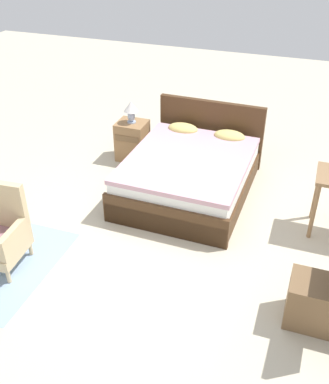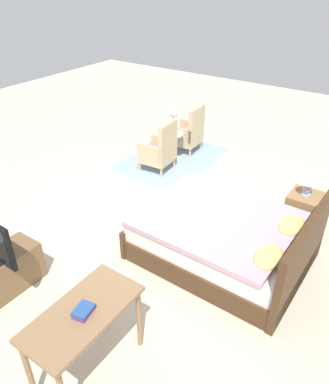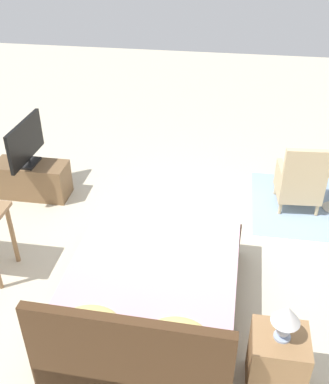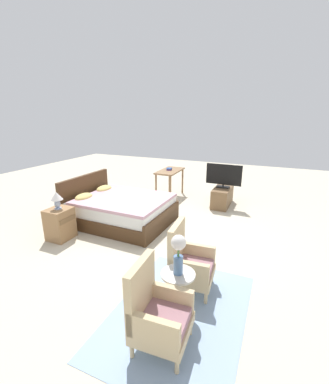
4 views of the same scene
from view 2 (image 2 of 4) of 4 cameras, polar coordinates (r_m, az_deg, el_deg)
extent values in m
plane|color=beige|center=(5.42, -1.11, -5.19)|extent=(16.00, 16.00, 0.00)
cube|color=#8EA8C6|center=(7.30, 1.12, 5.12)|extent=(2.10, 1.50, 0.01)
cube|color=#472D19|center=(4.88, 8.62, -8.37)|extent=(1.58, 2.07, 0.28)
cube|color=white|center=(4.72, 8.87, -5.93)|extent=(1.52, 1.99, 0.24)
cube|color=#CC9EAD|center=(4.66, 8.14, -4.12)|extent=(1.56, 1.82, 0.06)
cube|color=#472D19|center=(4.44, 20.28, -9.30)|extent=(1.57, 0.11, 0.96)
cube|color=#472D19|center=(5.25, -0.85, -3.91)|extent=(1.57, 0.09, 0.40)
ellipsoid|color=#DBC670|center=(4.69, 18.79, -4.84)|extent=(0.45, 0.29, 0.14)
ellipsoid|color=#DBC670|center=(4.15, 15.58, -9.54)|extent=(0.45, 0.29, 0.14)
cylinder|color=#CCB284|center=(7.93, 2.52, 7.97)|extent=(0.04, 0.04, 0.16)
cylinder|color=#CCB284|center=(7.57, 0.81, 6.79)|extent=(0.04, 0.04, 0.16)
cylinder|color=#CCB284|center=(7.74, 5.52, 7.24)|extent=(0.04, 0.04, 0.16)
cylinder|color=#CCB284|center=(7.36, 3.91, 6.01)|extent=(0.04, 0.04, 0.16)
cube|color=#CCB284|center=(7.59, 3.22, 7.99)|extent=(0.57, 0.57, 0.12)
cube|color=gray|center=(7.55, 3.24, 8.75)|extent=(0.52, 0.52, 0.10)
cube|color=#CCB284|center=(7.35, 4.91, 10.32)|extent=(0.54, 0.11, 0.64)
cube|color=#CCB284|center=(7.71, 4.11, 9.87)|extent=(0.10, 0.52, 0.26)
cube|color=#CCB284|center=(7.33, 2.38, 8.74)|extent=(0.10, 0.52, 0.26)
cylinder|color=#CCB284|center=(7.19, -1.77, 5.40)|extent=(0.04, 0.04, 0.16)
cylinder|color=#CCB284|center=(6.84, -3.80, 3.94)|extent=(0.04, 0.04, 0.16)
cylinder|color=#CCB284|center=(6.98, 1.45, 4.57)|extent=(0.04, 0.04, 0.16)
cylinder|color=#CCB284|center=(6.62, -0.48, 3.03)|extent=(0.04, 0.04, 0.16)
cube|color=#CCB284|center=(6.84, -1.16, 5.31)|extent=(0.58, 0.58, 0.12)
cube|color=gray|center=(6.79, -1.17, 6.14)|extent=(0.53, 0.53, 0.10)
cube|color=#CCB284|center=(6.58, 0.53, 7.84)|extent=(0.54, 0.12, 0.64)
cube|color=#CCB284|center=(6.94, -0.16, 7.45)|extent=(0.11, 0.52, 0.26)
cube|color=#CCB284|center=(6.58, -2.25, 6.02)|extent=(0.11, 0.52, 0.26)
cylinder|color=beige|center=(7.29, 1.28, 5.14)|extent=(0.28, 0.28, 0.03)
cylinder|color=beige|center=(7.18, 1.31, 6.99)|extent=(0.06, 0.06, 0.49)
cylinder|color=beige|center=(7.08, 1.33, 8.89)|extent=(0.40, 0.40, 0.02)
cylinder|color=#4C709E|center=(7.03, 1.34, 9.81)|extent=(0.11, 0.11, 0.22)
cylinder|color=#477538|center=(6.97, 1.36, 11.04)|extent=(0.02, 0.02, 0.10)
sphere|color=silver|center=(6.93, 1.37, 11.99)|extent=(0.17, 0.17, 0.17)
cube|color=#997047|center=(5.50, 20.15, -3.03)|extent=(0.44, 0.40, 0.60)
cube|color=brown|center=(5.47, 18.35, -1.34)|extent=(0.37, 0.01, 0.09)
cylinder|color=#9EADC6|center=(5.34, 20.74, -0.28)|extent=(0.13, 0.13, 0.02)
ellipsoid|color=#9EADC6|center=(5.30, 20.92, 0.55)|extent=(0.11, 0.11, 0.16)
cone|color=silver|center=(5.23, 21.23, 2.01)|extent=(0.22, 0.22, 0.15)
cylinder|color=#8E6B47|center=(3.93, -8.92, -15.84)|extent=(0.05, 0.05, 0.74)
cylinder|color=#8E6B47|center=(3.59, -20.02, -24.26)|extent=(0.05, 0.05, 0.74)
cylinder|color=#8E6B47|center=(3.74, -3.90, -18.67)|extent=(0.05, 0.05, 0.74)
cube|color=#8E6B47|center=(3.33, -12.37, -17.55)|extent=(1.04, 0.52, 0.04)
cube|color=#66387A|center=(3.29, -12.22, -17.44)|extent=(0.20, 0.15, 0.03)
cube|color=#284C8E|center=(3.27, -12.28, -17.12)|extent=(0.19, 0.16, 0.02)
camera|label=1|loc=(6.84, -42.78, 25.28)|focal=42.00mm
camera|label=3|loc=(4.33, 60.12, 19.17)|focal=42.00mm
camera|label=4|loc=(9.08, 5.52, 25.25)|focal=24.00mm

